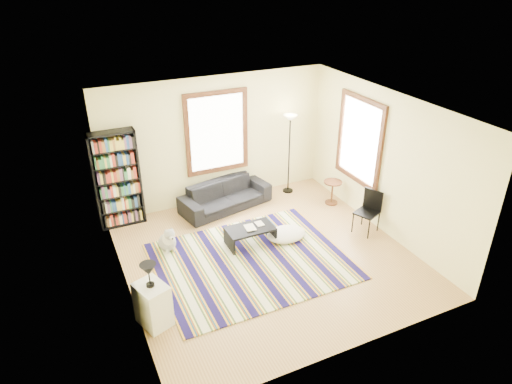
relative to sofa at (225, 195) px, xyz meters
name	(u,v)px	position (x,y,z in m)	size (l,w,h in m)	color
floor	(267,258)	(0.01, -2.05, -0.34)	(5.00, 5.00, 0.10)	tan
ceiling	(270,106)	(0.01, -2.05, 2.56)	(5.00, 5.00, 0.10)	white
wall_back	(216,140)	(0.01, 0.50, 1.11)	(5.00, 0.10, 2.80)	#F7F0A6
wall_front	(359,272)	(0.01, -4.60, 1.11)	(5.00, 0.10, 2.80)	#F7F0A6
wall_left	(116,221)	(-2.54, -2.05, 1.11)	(0.10, 5.00, 2.80)	#F7F0A6
wall_right	(387,163)	(2.56, -2.05, 1.11)	(0.10, 5.00, 2.80)	#F7F0A6
window_back	(217,132)	(0.01, 0.42, 1.31)	(1.20, 0.06, 1.60)	white
window_right	(360,140)	(2.48, -1.25, 1.31)	(0.06, 1.20, 1.60)	white
rug	(251,261)	(-0.33, -2.07, -0.28)	(3.36, 2.69, 0.02)	#120C40
sofa	(225,195)	(0.00, 0.00, 0.00)	(0.78, 2.00, 0.58)	black
bookshelf	(117,180)	(-2.17, 0.27, 0.71)	(0.90, 0.30, 2.00)	black
coffee_table	(250,236)	(-0.11, -1.55, -0.11)	(0.90, 0.50, 0.36)	black
book_a	(245,229)	(-0.21, -1.55, 0.08)	(0.19, 0.25, 0.02)	beige
book_b	(256,225)	(0.04, -1.50, 0.08)	(0.14, 0.19, 0.01)	beige
floor_cushion	(286,234)	(0.61, -1.67, -0.19)	(0.79, 0.59, 0.20)	beige
floor_lamp	(289,155)	(1.61, 0.10, 0.64)	(0.30, 0.30, 1.86)	black
side_table	(332,192)	(2.21, -0.83, -0.02)	(0.40, 0.40, 0.54)	#4C2413
folding_chair	(367,213)	(2.16, -2.11, 0.14)	(0.42, 0.40, 0.86)	black
white_cabinet	(153,305)	(-2.29, -2.87, 0.06)	(0.38, 0.50, 0.70)	white
table_lamp	(149,275)	(-2.29, -2.87, 0.60)	(0.24, 0.24, 0.38)	black
dog	(167,237)	(-1.59, -1.04, -0.03)	(0.37, 0.51, 0.51)	silver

